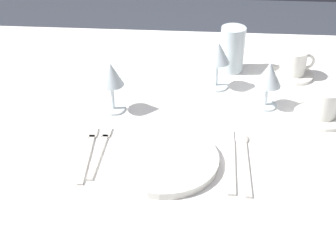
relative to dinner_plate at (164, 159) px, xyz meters
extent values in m
cube|color=white|center=(0.01, 0.21, -0.03)|extent=(1.80, 1.10, 0.04)
cube|color=white|center=(0.01, 0.76, -0.14)|extent=(1.80, 0.01, 0.18)
cylinder|color=white|center=(0.00, 0.00, 0.00)|extent=(0.25, 0.25, 0.02)
cube|color=beige|center=(-0.16, 0.01, -0.01)|extent=(0.02, 0.17, 0.00)
cube|color=beige|center=(-0.15, 0.10, -0.01)|extent=(0.02, 0.04, 0.00)
cube|color=beige|center=(-0.18, 0.00, -0.01)|extent=(0.02, 0.18, 0.00)
cube|color=beige|center=(-0.19, 0.10, -0.01)|extent=(0.02, 0.04, 0.00)
cube|color=beige|center=(0.15, 0.00, -0.01)|extent=(0.02, 0.20, 0.00)
cube|color=beige|center=(0.16, 0.11, -0.01)|extent=(0.02, 0.06, 0.00)
cube|color=beige|center=(0.19, -0.01, -0.01)|extent=(0.01, 0.20, 0.00)
ellipsoid|color=beige|center=(0.19, 0.10, -0.01)|extent=(0.03, 0.04, 0.01)
cylinder|color=white|center=(0.40, 0.22, 0.00)|extent=(0.14, 0.14, 0.01)
cylinder|color=white|center=(0.40, 0.22, 0.04)|extent=(0.08, 0.08, 0.07)
cylinder|color=white|center=(0.36, 0.45, 0.00)|extent=(0.13, 0.13, 0.01)
cylinder|color=white|center=(0.36, 0.45, 0.04)|extent=(0.07, 0.07, 0.07)
torus|color=white|center=(0.39, 0.45, 0.04)|extent=(0.05, 0.01, 0.05)
cylinder|color=silver|center=(0.12, 0.36, -0.01)|extent=(0.07, 0.07, 0.01)
cylinder|color=silver|center=(0.12, 0.36, 0.03)|extent=(0.01, 0.01, 0.07)
cone|color=silver|center=(0.12, 0.36, 0.10)|extent=(0.07, 0.07, 0.06)
cylinder|color=silver|center=(-0.16, 0.21, -0.01)|extent=(0.06, 0.06, 0.01)
cylinder|color=silver|center=(-0.16, 0.21, 0.03)|extent=(0.01, 0.01, 0.07)
cone|color=silver|center=(-0.16, 0.21, 0.10)|extent=(0.07, 0.07, 0.06)
cylinder|color=silver|center=(0.26, 0.26, -0.01)|extent=(0.06, 0.06, 0.01)
cylinder|color=silver|center=(0.26, 0.26, 0.03)|extent=(0.01, 0.01, 0.06)
cone|color=silver|center=(0.26, 0.26, 0.09)|extent=(0.07, 0.07, 0.07)
cylinder|color=silver|center=(0.17, 0.47, 0.06)|extent=(0.07, 0.07, 0.14)
camera|label=1|loc=(0.07, -0.84, 0.68)|focal=49.97mm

